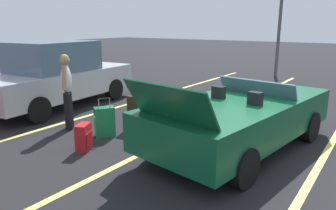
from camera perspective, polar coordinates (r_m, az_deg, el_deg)
The scene contains 12 objects.
ground_plane at distance 6.14m, azimuth 12.72°, elevation -7.55°, with size 80.00×80.00×0.00m, color black.
lot_line_near at distance 5.81m, azimuth 25.61°, elevation -9.97°, with size 18.00×0.12×0.01m, color #EAE066.
lot_line_mid at distance 6.71m, azimuth 2.35°, elevation -5.30°, with size 18.00×0.12×0.01m, color #EAE066.
lot_line_far at distance 8.42m, azimuth -13.22°, elevation -1.60°, with size 18.00×0.12×0.01m, color #EAE066.
convertible_car at distance 6.12m, azimuth 13.97°, elevation -1.86°, with size 4.39×2.30×1.50m.
suitcase_large_black at distance 7.12m, azimuth -5.33°, elevation -1.09°, with size 0.50×0.34×0.74m.
suitcase_medium_bright at distance 6.63m, azimuth -11.41°, elevation -2.99°, with size 0.47×0.42×0.83m.
suitcase_small_carryon at distance 6.01m, azimuth -15.00°, elevation -5.68°, with size 0.39×0.34×0.50m.
duffel_bag at distance 6.14m, azimuth -4.86°, elevation -5.66°, with size 0.66×0.40×0.34m.
traveler_person at distance 7.18m, azimuth -17.85°, elevation 3.01°, with size 0.50×0.48×1.65m.
parked_sedan_near at distance 9.35m, azimuth -19.46°, elevation 5.11°, with size 4.66×2.24×1.82m.
parking_lamp_post at distance 14.85m, azimuth 19.86°, elevation 17.09°, with size 0.50×0.24×5.54m.
Camera 1 is at (-5.30, -2.13, 2.24)m, focal length 33.66 mm.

